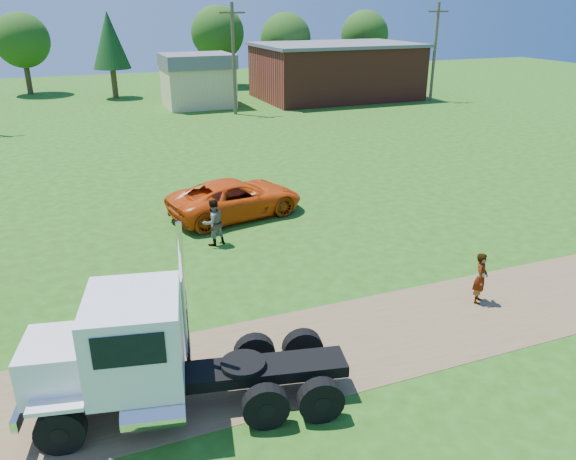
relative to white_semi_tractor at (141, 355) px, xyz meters
name	(u,v)px	position (x,y,z in m)	size (l,w,h in m)	color
ground	(386,333)	(6.96, 0.81, -1.52)	(140.00, 140.00, 0.00)	#264A10
dirt_track	(386,333)	(6.96, 0.81, -1.52)	(120.00, 4.20, 0.01)	brown
white_semi_tractor	(141,355)	(0.00, 0.00, 0.00)	(7.55, 3.78, 4.46)	black
orange_pickup	(236,198)	(5.75, 11.74, -0.69)	(2.78, 6.02, 1.67)	#D5440A
spectator_a	(481,278)	(10.64, 1.32, -0.68)	(0.62, 0.40, 1.69)	#999999
spectator_b	(213,222)	(3.98, 8.96, -0.59)	(0.90, 0.70, 1.86)	#999999
brick_building	(336,71)	(24.96, 40.81, 1.14)	(15.40, 10.40, 5.30)	maroon
tan_shed	(198,80)	(10.96, 40.81, 0.90)	(6.20, 5.40, 4.70)	tan
utility_poles	(234,57)	(12.96, 35.81, 3.19)	(42.20, 0.28, 9.00)	#4D402B
tree_row	(120,34)	(5.51, 50.25, 4.50)	(56.03, 14.08, 10.70)	#342615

